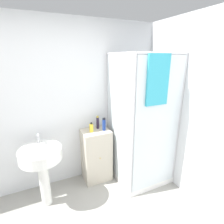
{
  "coord_description": "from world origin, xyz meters",
  "views": [
    {
      "loc": [
        -0.23,
        -0.9,
        1.97
      ],
      "look_at": [
        0.72,
        1.17,
        1.25
      ],
      "focal_mm": 28.0,
      "sensor_mm": 36.0,
      "label": 1
    }
  ],
  "objects_px": {
    "sink": "(42,161)",
    "soap_dispenser": "(91,128)",
    "shampoo_bottle_blue": "(104,124)",
    "shampoo_bottle_tall_black": "(98,122)"
  },
  "relations": [
    {
      "from": "soap_dispenser",
      "to": "shampoo_bottle_blue",
      "type": "relative_size",
      "value": 0.77
    },
    {
      "from": "shampoo_bottle_blue",
      "to": "sink",
      "type": "bearing_deg",
      "value": -169.17
    },
    {
      "from": "sink",
      "to": "soap_dispenser",
      "type": "xyz_separation_m",
      "value": [
        0.75,
        0.21,
        0.25
      ]
    },
    {
      "from": "sink",
      "to": "shampoo_bottle_blue",
      "type": "bearing_deg",
      "value": 10.83
    },
    {
      "from": "shampoo_bottle_tall_black",
      "to": "sink",
      "type": "bearing_deg",
      "value": -161.63
    },
    {
      "from": "sink",
      "to": "shampoo_bottle_blue",
      "type": "distance_m",
      "value": 1.01
    },
    {
      "from": "soap_dispenser",
      "to": "shampoo_bottle_blue",
      "type": "distance_m",
      "value": 0.2
    },
    {
      "from": "shampoo_bottle_tall_black",
      "to": "soap_dispenser",
      "type": "bearing_deg",
      "value": -148.64
    },
    {
      "from": "soap_dispenser",
      "to": "shampoo_bottle_tall_black",
      "type": "relative_size",
      "value": 0.75
    },
    {
      "from": "soap_dispenser",
      "to": "shampoo_bottle_blue",
      "type": "height_order",
      "value": "shampoo_bottle_blue"
    }
  ]
}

